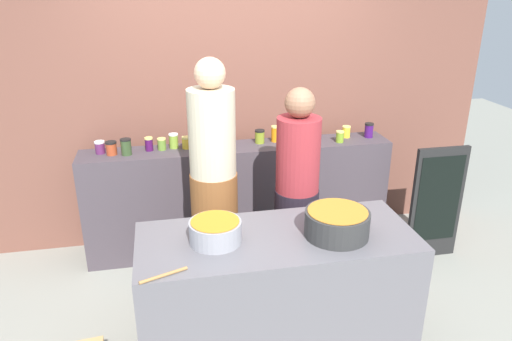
# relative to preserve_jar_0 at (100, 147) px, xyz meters

# --- Properties ---
(ground) EXTENTS (12.00, 12.00, 0.00)m
(ground) POSITION_rel_preserve_jar_0_xyz_m (1.15, -1.15, -1.04)
(ground) COLOR gray
(storefront_wall) EXTENTS (4.80, 0.12, 3.00)m
(storefront_wall) POSITION_rel_preserve_jar_0_xyz_m (1.15, 0.30, 0.46)
(storefront_wall) COLOR brown
(storefront_wall) RESTS_ON ground
(display_shelf) EXTENTS (2.70, 0.36, 0.98)m
(display_shelf) POSITION_rel_preserve_jar_0_xyz_m (1.15, -0.05, -0.54)
(display_shelf) COLOR #40373E
(display_shelf) RESTS_ON ground
(prep_table) EXTENTS (1.70, 0.70, 0.88)m
(prep_table) POSITION_rel_preserve_jar_0_xyz_m (1.15, -1.45, -0.60)
(prep_table) COLOR #5A585D
(prep_table) RESTS_ON ground
(preserve_jar_0) EXTENTS (0.08, 0.08, 0.10)m
(preserve_jar_0) POSITION_rel_preserve_jar_0_xyz_m (0.00, 0.00, 0.00)
(preserve_jar_0) COLOR #562250
(preserve_jar_0) RESTS_ON display_shelf
(preserve_jar_1) EXTENTS (0.09, 0.09, 0.11)m
(preserve_jar_1) POSITION_rel_preserve_jar_0_xyz_m (0.10, -0.05, 0.00)
(preserve_jar_1) COLOR #9A3B1F
(preserve_jar_1) RESTS_ON display_shelf
(preserve_jar_2) EXTENTS (0.09, 0.09, 0.14)m
(preserve_jar_2) POSITION_rel_preserve_jar_0_xyz_m (0.22, -0.08, 0.02)
(preserve_jar_2) COLOR #2F4324
(preserve_jar_2) RESTS_ON display_shelf
(preserve_jar_3) EXTENTS (0.07, 0.07, 0.12)m
(preserve_jar_3) POSITION_rel_preserve_jar_0_xyz_m (0.40, -0.01, 0.01)
(preserve_jar_3) COLOR #3F1046
(preserve_jar_3) RESTS_ON display_shelf
(preserve_jar_4) EXTENTS (0.07, 0.07, 0.10)m
(preserve_jar_4) POSITION_rel_preserve_jar_0_xyz_m (0.50, -0.01, -0.00)
(preserve_jar_4) COLOR olive
(preserve_jar_4) RESTS_ON display_shelf
(preserve_jar_5) EXTENTS (0.08, 0.08, 0.13)m
(preserve_jar_5) POSITION_rel_preserve_jar_0_xyz_m (0.60, 0.02, 0.01)
(preserve_jar_5) COLOR olive
(preserve_jar_5) RESTS_ON display_shelf
(preserve_jar_6) EXTENTS (0.08, 0.08, 0.10)m
(preserve_jar_6) POSITION_rel_preserve_jar_0_xyz_m (0.71, -0.02, -0.00)
(preserve_jar_6) COLOR gold
(preserve_jar_6) RESTS_ON display_shelf
(preserve_jar_7) EXTENTS (0.09, 0.09, 0.12)m
(preserve_jar_7) POSITION_rel_preserve_jar_0_xyz_m (0.85, -0.07, 0.01)
(preserve_jar_7) COLOR brown
(preserve_jar_7) RESTS_ON display_shelf
(preserve_jar_8) EXTENTS (0.07, 0.07, 0.14)m
(preserve_jar_8) POSITION_rel_preserve_jar_0_xyz_m (1.03, -0.02, 0.02)
(preserve_jar_8) COLOR #31472D
(preserve_jar_8) RESTS_ON display_shelf
(preserve_jar_9) EXTENTS (0.09, 0.09, 0.12)m
(preserve_jar_9) POSITION_rel_preserve_jar_0_xyz_m (1.35, 0.00, 0.01)
(preserve_jar_9) COLOR olive
(preserve_jar_9) RESTS_ON display_shelf
(preserve_jar_10) EXTENTS (0.07, 0.07, 0.14)m
(preserve_jar_10) POSITION_rel_preserve_jar_0_xyz_m (1.49, 0.02, 0.02)
(preserve_jar_10) COLOR orange
(preserve_jar_10) RESTS_ON display_shelf
(preserve_jar_11) EXTENTS (0.08, 0.08, 0.14)m
(preserve_jar_11) POSITION_rel_preserve_jar_0_xyz_m (1.77, 0.01, 0.02)
(preserve_jar_11) COLOR #B51F0E
(preserve_jar_11) RESTS_ON display_shelf
(preserve_jar_12) EXTENTS (0.07, 0.07, 0.10)m
(preserve_jar_12) POSITION_rel_preserve_jar_0_xyz_m (2.05, -0.12, -0.00)
(preserve_jar_12) COLOR olive
(preserve_jar_12) RESTS_ON display_shelf
(preserve_jar_13) EXTENTS (0.08, 0.08, 0.10)m
(preserve_jar_13) POSITION_rel_preserve_jar_0_xyz_m (2.16, 0.01, -0.00)
(preserve_jar_13) COLOR gold
(preserve_jar_13) RESTS_ON display_shelf
(preserve_jar_14) EXTENTS (0.08, 0.08, 0.13)m
(preserve_jar_14) POSITION_rel_preserve_jar_0_xyz_m (2.36, -0.03, 0.01)
(preserve_jar_14) COLOR #3D135E
(preserve_jar_14) RESTS_ON display_shelf
(cooking_pot_left) EXTENTS (0.31, 0.31, 0.14)m
(cooking_pot_left) POSITION_rel_preserve_jar_0_xyz_m (0.78, -1.44, -0.09)
(cooking_pot_left) COLOR gray
(cooking_pot_left) RESTS_ON prep_table
(cooking_pot_center) EXTENTS (0.39, 0.39, 0.16)m
(cooking_pot_center) POSITION_rel_preserve_jar_0_xyz_m (1.51, -1.51, -0.08)
(cooking_pot_center) COLOR #2D2D2D
(cooking_pot_center) RESTS_ON prep_table
(wooden_spoon) EXTENTS (0.26, 0.11, 0.02)m
(wooden_spoon) POSITION_rel_preserve_jar_0_xyz_m (0.47, -1.75, -0.15)
(wooden_spoon) COLOR #9E703D
(wooden_spoon) RESTS_ON prep_table
(cook_with_tongs) EXTENTS (0.35, 0.35, 1.85)m
(cook_with_tongs) POSITION_rel_preserve_jar_0_xyz_m (0.86, -0.71, -0.19)
(cook_with_tongs) COLOR brown
(cook_with_tongs) RESTS_ON ground
(cook_in_cap) EXTENTS (0.33, 0.33, 1.65)m
(cook_in_cap) POSITION_rel_preserve_jar_0_xyz_m (1.45, -0.84, -0.28)
(cook_in_cap) COLOR black
(cook_in_cap) RESTS_ON ground
(chalkboard_sign) EXTENTS (0.47, 0.05, 1.03)m
(chalkboard_sign) POSITION_rel_preserve_jar_0_xyz_m (2.80, -0.56, -0.52)
(chalkboard_sign) COLOR black
(chalkboard_sign) RESTS_ON ground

